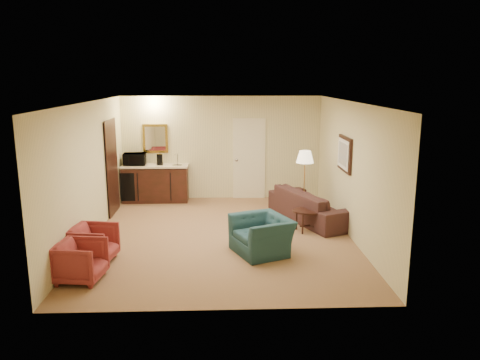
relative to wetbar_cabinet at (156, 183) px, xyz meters
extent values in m
plane|color=#906949|center=(1.65, -2.72, -0.46)|extent=(6.00, 6.00, 0.00)
cube|color=beige|center=(1.65, 0.28, 0.84)|extent=(5.00, 0.02, 2.60)
cube|color=beige|center=(-0.85, -2.72, 0.84)|extent=(0.02, 6.00, 2.60)
cube|color=beige|center=(4.15, -2.72, 0.84)|extent=(0.02, 6.00, 2.60)
cube|color=white|center=(1.65, -2.72, 2.14)|extent=(5.00, 6.00, 0.02)
cube|color=beige|center=(2.35, 0.25, 0.56)|extent=(0.82, 0.06, 2.05)
cube|color=black|center=(-0.82, -1.02, 0.59)|extent=(0.06, 0.98, 2.10)
cube|color=gold|center=(0.00, 0.25, 1.09)|extent=(0.62, 0.04, 0.72)
cube|color=black|center=(4.11, -2.32, 1.09)|extent=(0.06, 0.90, 0.70)
cube|color=#3B1712|center=(0.00, 0.00, 0.00)|extent=(1.64, 0.58, 0.92)
imported|color=black|center=(3.60, -1.75, -0.01)|extent=(1.51, 2.36, 0.89)
imported|color=#1B3843|center=(2.35, -3.64, -0.02)|extent=(0.99, 1.18, 0.88)
imported|color=maroon|center=(-0.50, -3.96, -0.11)|extent=(0.73, 0.77, 0.70)
imported|color=maroon|center=(-0.50, -4.70, -0.12)|extent=(0.71, 0.74, 0.69)
cube|color=black|center=(3.45, -2.47, -0.24)|extent=(0.86, 0.69, 0.44)
cube|color=#CE9044|center=(3.50, -1.32, 0.28)|extent=(0.47, 0.47, 1.47)
cylinder|color=black|center=(0.65, -0.07, -0.33)|extent=(0.28, 0.28, 0.27)
imported|color=black|center=(-0.50, 0.03, 0.64)|extent=(0.55, 0.32, 0.36)
cylinder|color=black|center=(0.12, 0.02, 0.59)|extent=(0.16, 0.16, 0.27)
camera|label=1|loc=(1.67, -11.46, 2.58)|focal=35.00mm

